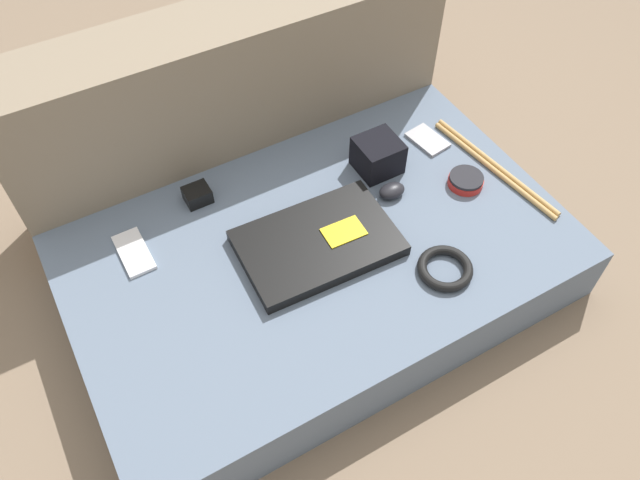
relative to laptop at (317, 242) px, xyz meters
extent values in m
plane|color=#7A6651|center=(0.01, 0.00, -0.17)|extent=(8.00, 8.00, 0.00)
cube|color=slate|center=(0.01, 0.00, -0.09)|extent=(1.10, 0.68, 0.15)
cube|color=#7F705B|center=(0.01, 0.44, 0.07)|extent=(1.10, 0.20, 0.48)
cube|color=black|center=(0.00, 0.00, 0.00)|extent=(0.35, 0.24, 0.03)
cube|color=yellow|center=(0.06, -0.01, 0.02)|extent=(0.09, 0.06, 0.00)
ellipsoid|color=black|center=(0.23, 0.05, 0.00)|extent=(0.07, 0.05, 0.03)
cylinder|color=red|center=(0.40, -0.01, -0.01)|extent=(0.08, 0.08, 0.02)
cylinder|color=#232328|center=(0.40, -0.01, 0.01)|extent=(0.08, 0.08, 0.01)
cube|color=#99999E|center=(0.41, 0.16, -0.01)|extent=(0.08, 0.11, 0.01)
cube|color=silver|center=(-0.36, 0.18, -0.01)|extent=(0.06, 0.13, 0.01)
cube|color=black|center=(0.25, 0.14, 0.03)|extent=(0.10, 0.10, 0.08)
cube|color=black|center=(-0.18, 0.26, 0.00)|extent=(0.06, 0.05, 0.04)
torus|color=black|center=(0.20, -0.19, 0.00)|extent=(0.12, 0.12, 0.02)
cylinder|color=tan|center=(0.49, -0.01, -0.01)|extent=(0.06, 0.40, 0.01)
cylinder|color=tan|center=(0.50, -0.01, -0.01)|extent=(0.06, 0.40, 0.01)
camera|label=1|loc=(-0.41, -0.74, 1.08)|focal=35.00mm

